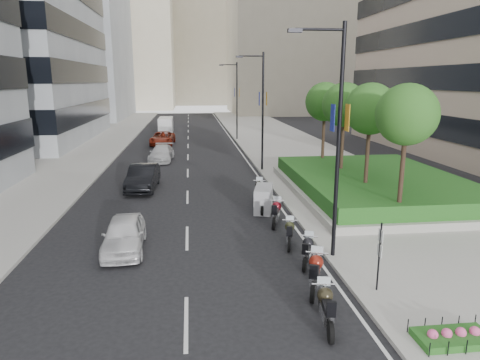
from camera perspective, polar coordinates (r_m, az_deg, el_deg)
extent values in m
plane|color=black|center=(16.05, -1.64, -12.54)|extent=(160.00, 160.00, 0.00)
cube|color=#9E9B93|center=(46.09, 6.25, 4.49)|extent=(10.00, 100.00, 0.15)
cube|color=#9E9B93|center=(46.21, -20.11, 3.78)|extent=(8.00, 100.00, 0.15)
cube|color=silver|center=(45.22, -0.33, 4.31)|extent=(0.12, 100.00, 0.01)
cube|color=silver|center=(44.95, -6.95, 4.16)|extent=(0.12, 100.00, 0.01)
cube|color=gray|center=(87.79, -22.77, 17.43)|extent=(22.00, 26.00, 30.00)
cube|color=#B7AD93|center=(97.85, 7.54, 19.52)|extent=(28.00, 24.00, 36.00)
cube|color=#B7AD93|center=(116.07, -15.71, 17.65)|extent=(26.00, 24.00, 34.00)
cube|color=#B7AD93|center=(134.99, -5.55, 18.21)|extent=(30.00, 24.00, 38.00)
cube|color=#9F9E94|center=(27.67, 17.51, -1.28)|extent=(10.00, 14.00, 0.40)
cube|color=#17501B|center=(27.53, 17.60, -0.07)|extent=(9.40, 13.40, 0.80)
cube|color=#17501B|center=(13.42, 26.55, -18.33)|extent=(2.00, 1.00, 0.20)
cylinder|color=#332319|center=(21.28, 20.72, 0.35)|extent=(0.22, 0.22, 4.00)
sphere|color=#194D18|center=(20.88, 21.37, 8.13)|extent=(2.80, 2.80, 2.80)
cylinder|color=#332319|center=(24.83, 16.55, 2.38)|extent=(0.22, 0.22, 4.00)
sphere|color=#194D18|center=(24.48, 17.00, 9.06)|extent=(2.80, 2.80, 2.80)
cylinder|color=#332319|center=(28.49, 13.43, 3.90)|extent=(0.22, 0.22, 4.00)
sphere|color=#194D18|center=(28.19, 13.74, 9.72)|extent=(2.80, 2.80, 2.80)
cylinder|color=#332319|center=(32.23, 11.02, 5.05)|extent=(0.22, 0.22, 4.00)
sphere|color=#194D18|center=(31.96, 11.25, 10.21)|extent=(2.80, 2.80, 2.80)
cylinder|color=black|center=(16.56, 12.98, 4.29)|extent=(0.16, 0.16, 9.00)
cylinder|color=black|center=(16.19, 10.60, 19.13)|extent=(1.80, 0.10, 0.10)
cube|color=black|center=(15.95, 7.32, 19.16)|extent=(0.50, 0.22, 0.14)
cube|color=orange|center=(16.52, 14.10, 8.06)|extent=(0.02, 0.45, 1.00)
cube|color=navy|center=(16.34, 12.24, 8.10)|extent=(0.02, 0.45, 1.00)
cylinder|color=black|center=(32.97, 3.05, 8.86)|extent=(0.16, 0.16, 9.00)
cylinder|color=black|center=(32.78, 1.52, 16.20)|extent=(1.80, 0.10, 0.10)
cube|color=black|center=(32.67, -0.10, 16.13)|extent=(0.50, 0.22, 0.14)
cube|color=orange|center=(32.95, 3.56, 10.77)|extent=(0.02, 0.45, 1.00)
cube|color=navy|center=(32.86, 2.58, 10.77)|extent=(0.02, 0.45, 1.00)
cylinder|color=black|center=(50.77, -0.41, 10.38)|extent=(0.16, 0.16, 9.00)
cylinder|color=black|center=(50.65, -1.47, 15.12)|extent=(1.80, 0.10, 0.10)
cube|color=black|center=(50.57, -2.52, 15.06)|extent=(0.50, 0.22, 0.14)
cube|color=orange|center=(50.76, -0.09, 11.62)|extent=(0.02, 0.45, 1.00)
cube|color=navy|center=(50.70, -0.74, 11.62)|extent=(0.02, 0.45, 1.00)
cylinder|color=black|center=(14.93, 18.04, -9.99)|extent=(0.06, 0.06, 2.50)
cube|color=silver|center=(14.64, 18.26, -7.11)|extent=(0.02, 0.32, 0.42)
cube|color=silver|center=(14.82, 18.12, -8.92)|extent=(0.02, 0.32, 0.42)
cylinder|color=black|center=(12.51, 11.99, -19.28)|extent=(0.21, 0.62, 0.61)
cylinder|color=black|center=(13.84, 10.83, -15.82)|extent=(0.21, 0.62, 0.61)
cube|color=silver|center=(13.04, 11.45, -16.94)|extent=(0.41, 0.87, 0.41)
sphere|color=black|center=(13.14, 11.29, -14.83)|extent=(0.47, 0.47, 0.47)
cube|color=black|center=(12.63, 11.74, -16.37)|extent=(0.38, 0.77, 0.16)
cylinder|color=silver|center=(13.27, 11.14, -13.47)|extent=(0.73, 0.16, 0.05)
cylinder|color=black|center=(14.32, 9.65, -14.63)|extent=(0.35, 0.65, 0.65)
cylinder|color=black|center=(15.81, 10.19, -11.86)|extent=(0.35, 0.65, 0.65)
cube|color=silver|center=(14.94, 9.95, -12.65)|extent=(0.61, 0.94, 0.44)
sphere|color=maroon|center=(15.08, 10.11, -10.73)|extent=(0.50, 0.50, 0.50)
cube|color=black|center=(14.51, 9.89, -11.99)|extent=(0.55, 0.84, 0.17)
cylinder|color=silver|center=(15.25, 10.23, -9.52)|extent=(0.74, 0.33, 0.05)
cylinder|color=black|center=(16.33, 8.59, -11.13)|extent=(0.31, 0.56, 0.56)
cylinder|color=black|center=(17.65, 9.21, -9.25)|extent=(0.31, 0.56, 0.56)
cube|color=silver|center=(16.89, 8.91, -9.73)|extent=(0.54, 0.81, 0.38)
sphere|color=black|center=(17.03, 9.08, -8.29)|extent=(0.43, 0.43, 0.43)
cube|color=black|center=(16.53, 8.83, -9.16)|extent=(0.49, 0.72, 0.14)
cylinder|color=silver|center=(17.19, 9.20, -7.39)|extent=(0.63, 0.30, 0.05)
cylinder|color=black|center=(18.03, 6.56, -8.67)|extent=(0.24, 0.57, 0.56)
cylinder|color=black|center=(19.38, 6.63, -7.09)|extent=(0.24, 0.57, 0.56)
cube|color=silver|center=(18.60, 6.61, -7.46)|extent=(0.45, 0.81, 0.38)
sphere|color=#2C2E1A|center=(18.77, 6.65, -6.16)|extent=(0.43, 0.43, 0.43)
cube|color=black|center=(18.25, 6.62, -6.91)|extent=(0.41, 0.72, 0.14)
cylinder|color=silver|center=(18.93, 6.68, -5.35)|extent=(0.66, 0.21, 0.05)
cylinder|color=black|center=(20.50, 4.54, -5.81)|extent=(0.30, 0.62, 0.61)
cylinder|color=black|center=(22.00, 5.04, -4.49)|extent=(0.30, 0.62, 0.61)
cube|color=silver|center=(21.15, 4.79, -4.74)|extent=(0.54, 0.89, 0.42)
sphere|color=maroon|center=(21.35, 4.91, -3.51)|extent=(0.47, 0.47, 0.47)
cube|color=black|center=(20.77, 4.71, -4.15)|extent=(0.49, 0.79, 0.16)
cylinder|color=silver|center=(21.54, 5.01, -2.76)|extent=(0.71, 0.28, 0.05)
cylinder|color=black|center=(22.54, 3.01, -3.97)|extent=(0.28, 0.67, 0.65)
cylinder|color=black|center=(24.16, 3.28, -2.79)|extent=(0.28, 0.67, 0.65)
cube|color=gray|center=(23.25, 3.16, -2.51)|extent=(1.39, 2.36, 1.32)
cylinder|color=black|center=(24.68, 2.35, -2.49)|extent=(0.26, 0.62, 0.61)
cylinder|color=black|center=(26.20, 2.62, -1.57)|extent=(0.26, 0.62, 0.61)
cube|color=silver|center=(25.35, 2.48, -1.68)|extent=(0.48, 0.88, 0.41)
sphere|color=black|center=(25.57, 2.55, -0.68)|extent=(0.47, 0.47, 0.47)
cube|color=black|center=(24.98, 2.44, -1.15)|extent=(0.44, 0.78, 0.16)
cylinder|color=silver|center=(25.78, 2.60, -0.08)|extent=(0.72, 0.22, 0.05)
imported|color=silver|center=(18.59, -15.20, -6.99)|extent=(1.82, 4.18, 1.40)
imported|color=black|center=(28.52, -12.81, 0.35)|extent=(1.94, 4.92, 1.59)
imported|color=#B6B6B8|center=(38.35, -10.42, 3.51)|extent=(2.24, 4.81, 1.36)
imported|color=maroon|center=(48.20, -10.29, 5.50)|extent=(2.75, 5.33, 1.44)
cube|color=silver|center=(59.65, -9.86, 7.23)|extent=(1.83, 4.79, 2.01)
cube|color=silver|center=(57.89, -9.93, 6.58)|extent=(1.82, 1.15, 1.05)
cylinder|color=black|center=(58.06, -10.68, 6.38)|extent=(0.24, 0.67, 0.67)
cylinder|color=black|center=(57.97, -9.16, 6.43)|extent=(0.24, 0.67, 0.67)
cylinder|color=black|center=(61.29, -10.48, 6.73)|extent=(0.24, 0.67, 0.67)
cylinder|color=black|center=(61.21, -9.04, 6.78)|extent=(0.24, 0.67, 0.67)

